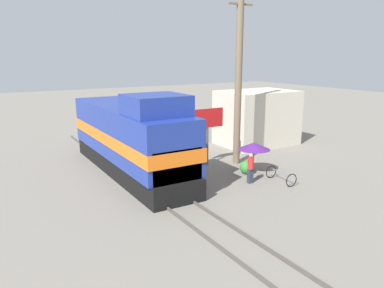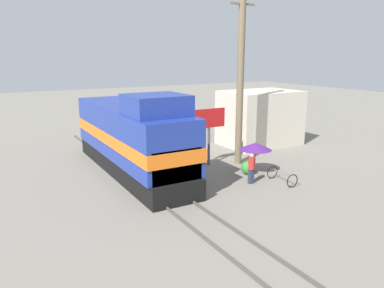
{
  "view_description": "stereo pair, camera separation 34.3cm",
  "coord_description": "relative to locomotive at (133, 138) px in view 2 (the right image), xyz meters",
  "views": [
    {
      "loc": [
        -8.06,
        -18.43,
        7.03
      ],
      "look_at": [
        1.2,
        -3.0,
        2.71
      ],
      "focal_mm": 35.0,
      "sensor_mm": 36.0,
      "label": 1
    },
    {
      "loc": [
        -7.77,
        -18.61,
        7.03
      ],
      "look_at": [
        1.2,
        -3.0,
        2.71
      ],
      "focal_mm": 35.0,
      "sensor_mm": 36.0,
      "label": 2
    }
  ],
  "objects": [
    {
      "name": "ground_plane",
      "position": [
        0.0,
        -1.98,
        -2.17
      ],
      "size": [
        120.0,
        120.0,
        0.0
      ],
      "primitive_type": "plane",
      "color": "slate"
    },
    {
      "name": "rail_near",
      "position": [
        -0.72,
        -1.98,
        -2.1
      ],
      "size": [
        0.08,
        28.68,
        0.15
      ],
      "primitive_type": "cube",
      "color": "#4C4742",
      "rests_on": "ground_plane"
    },
    {
      "name": "rail_far",
      "position": [
        0.72,
        -1.98,
        -2.1
      ],
      "size": [
        0.08,
        28.68,
        0.15
      ],
      "primitive_type": "cube",
      "color": "#4C4742",
      "rests_on": "ground_plane"
    },
    {
      "name": "locomotive",
      "position": [
        0.0,
        0.0,
        0.0
      ],
      "size": [
        3.14,
        12.69,
        5.08
      ],
      "color": "black",
      "rests_on": "ground_plane"
    },
    {
      "name": "utility_pole",
      "position": [
        6.75,
        -1.43,
        3.56
      ],
      "size": [
        1.8,
        0.44,
        11.36
      ],
      "color": "#726047",
      "rests_on": "ground_plane"
    },
    {
      "name": "vendor_umbrella",
      "position": [
        6.34,
        -3.66,
        -0.48
      ],
      "size": [
        1.95,
        1.95,
        1.91
      ],
      "color": "#4C4C4C",
      "rests_on": "ground_plane"
    },
    {
      "name": "billboard_sign",
      "position": [
        4.9,
        -0.73,
        0.66
      ],
      "size": [
        2.34,
        0.12,
        3.69
      ],
      "color": "#595959",
      "rests_on": "ground_plane"
    },
    {
      "name": "shrub_cluster",
      "position": [
        5.87,
        -3.6,
        -1.76
      ],
      "size": [
        0.83,
        0.83,
        0.83
      ],
      "primitive_type": "sphere",
      "color": "#388C38",
      "rests_on": "ground_plane"
    },
    {
      "name": "person_bystander",
      "position": [
        4.98,
        -5.01,
        -1.24
      ],
      "size": [
        0.34,
        0.34,
        1.72
      ],
      "color": "#2D3347",
      "rests_on": "ground_plane"
    },
    {
      "name": "bicycle",
      "position": [
        6.56,
        -5.79,
        -1.79
      ],
      "size": [
        0.84,
        1.8,
        0.74
      ],
      "rotation": [
        0.0,
        0.0,
        -0.06
      ],
      "color": "black",
      "rests_on": "ground_plane"
    },
    {
      "name": "building_block_distant",
      "position": [
        11.53,
        2.17,
        -0.04
      ],
      "size": [
        5.87,
        4.11,
        4.26
      ],
      "primitive_type": "cube",
      "color": "beige",
      "rests_on": "ground_plane"
    }
  ]
}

